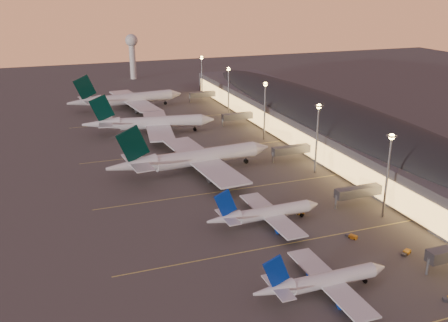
# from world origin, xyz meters

# --- Properties ---
(ground) EXTENTS (700.00, 700.00, 0.00)m
(ground) POSITION_xyz_m (0.00, 0.00, 0.00)
(ground) COLOR #474441
(airliner_narrow_south) EXTENTS (33.31, 29.61, 11.95)m
(airliner_narrow_south) POSITION_xyz_m (-1.62, -27.95, 3.09)
(airliner_narrow_south) COLOR silver
(airliner_narrow_south) RESTS_ON ground
(airliner_narrow_north) EXTENTS (35.38, 31.54, 12.67)m
(airliner_narrow_north) POSITION_xyz_m (0.90, 8.01, 3.27)
(airliner_narrow_north) COLOR silver
(airliner_narrow_north) RESTS_ON ground
(airliner_wide_near) EXTENTS (63.95, 58.49, 20.45)m
(airliner_wide_near) POSITION_xyz_m (-5.99, 56.27, 5.27)
(airliner_wide_near) COLOR silver
(airliner_wide_near) RESTS_ON ground
(airliner_wide_mid) EXTENTS (60.85, 55.97, 19.49)m
(airliner_wide_mid) POSITION_xyz_m (-9.85, 112.27, 5.02)
(airliner_wide_mid) COLOR silver
(airliner_wide_mid) RESTS_ON ground
(airliner_wide_far) EXTENTS (65.44, 60.08, 20.94)m
(airliner_wide_far) POSITION_xyz_m (-11.10, 165.79, 5.39)
(airliner_wide_far) COLOR silver
(airliner_wide_far) RESTS_ON ground
(terminal_building) EXTENTS (56.35, 255.00, 17.46)m
(terminal_building) POSITION_xyz_m (61.84, 72.47, 8.78)
(terminal_building) COLOR #48484C
(terminal_building) RESTS_ON ground
(light_masts) EXTENTS (2.20, 217.20, 25.90)m
(light_masts) POSITION_xyz_m (36.00, 65.00, 17.55)
(light_masts) COLOR gray
(light_masts) RESTS_ON ground
(radar_tower) EXTENTS (9.00, 9.00, 32.50)m
(radar_tower) POSITION_xyz_m (10.00, 260.00, 21.87)
(radar_tower) COLOR silver
(radar_tower) RESTS_ON ground
(lane_markings) EXTENTS (90.00, 180.36, 0.00)m
(lane_markings) POSITION_xyz_m (0.00, 40.00, 0.01)
(lane_markings) COLOR #D8C659
(lane_markings) RESTS_ON ground
(baggage_tug_b) EXTENTS (3.41, 2.51, 0.95)m
(baggage_tug_b) POSITION_xyz_m (27.80, -20.45, 0.43)
(baggage_tug_b) COLOR orange
(baggage_tug_b) RESTS_ON ground
(baggage_tug_c) EXTENTS (3.70, 2.21, 1.04)m
(baggage_tug_c) POSITION_xyz_m (13.29, 10.45, 0.47)
(baggage_tug_c) COLOR orange
(baggage_tug_c) RESTS_ON ground
(baggage_tug_d) EXTENTS (2.58, 3.43, 0.96)m
(baggage_tug_d) POSITION_xyz_m (19.63, -8.16, 0.44)
(baggage_tug_d) COLOR orange
(baggage_tug_d) RESTS_ON ground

